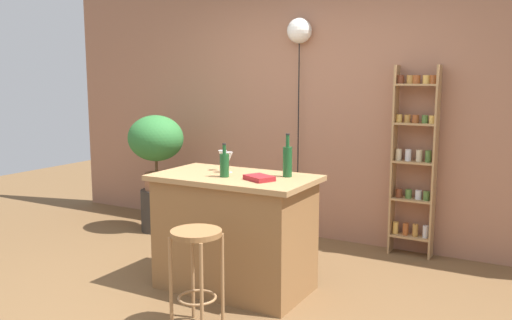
{
  "coord_description": "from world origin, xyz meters",
  "views": [
    {
      "loc": [
        2.15,
        -3.2,
        1.66
      ],
      "look_at": [
        0.05,
        0.55,
        1.0
      ],
      "focal_mm": 38.21,
      "sensor_mm": 36.0,
      "label": 1
    }
  ],
  "objects": [
    {
      "name": "cookbook",
      "position": [
        0.26,
        0.22,
        0.92
      ],
      "size": [
        0.25,
        0.23,
        0.03
      ],
      "primitive_type": "cube",
      "rotation": [
        0.0,
        0.0,
        -0.45
      ],
      "color": "maroon",
      "rests_on": "kitchen_counter"
    },
    {
      "name": "kitchen_counter",
      "position": [
        0.0,
        0.3,
        0.46
      ],
      "size": [
        1.24,
        0.71,
        0.91
      ],
      "color": "olive",
      "rests_on": "ground"
    },
    {
      "name": "bottle_olive_oil",
      "position": [
        -0.03,
        0.21,
        1.0
      ],
      "size": [
        0.07,
        0.07,
        0.26
      ],
      "color": "#194C23",
      "rests_on": "kitchen_counter"
    },
    {
      "name": "ground",
      "position": [
        0.0,
        0.0,
        0.0
      ],
      "size": [
        12.0,
        12.0,
        0.0
      ],
      "primitive_type": "plane",
      "color": "brown"
    },
    {
      "name": "spice_shelf",
      "position": [
        1.01,
        1.8,
        0.9
      ],
      "size": [
        0.39,
        0.16,
        1.76
      ],
      "color": "#A87F51",
      "rests_on": "ground"
    },
    {
      "name": "potted_plant",
      "position": [
        -1.58,
        1.28,
        0.98
      ],
      "size": [
        0.61,
        0.55,
        0.8
      ],
      "color": "#935B3D",
      "rests_on": "plant_stool"
    },
    {
      "name": "bottle_spirits_clear",
      "position": [
        0.38,
        0.44,
        1.03
      ],
      "size": [
        0.07,
        0.07,
        0.33
      ],
      "color": "#194C23",
      "rests_on": "kitchen_counter"
    },
    {
      "name": "wine_glass_center",
      "position": [
        -0.1,
        0.38,
        1.02
      ],
      "size": [
        0.07,
        0.07,
        0.16
      ],
      "color": "silver",
      "rests_on": "kitchen_counter"
    },
    {
      "name": "wine_glass_left",
      "position": [
        -0.2,
        0.44,
        1.02
      ],
      "size": [
        0.07,
        0.07,
        0.16
      ],
      "color": "silver",
      "rests_on": "kitchen_counter"
    },
    {
      "name": "pendant_globe_light",
      "position": [
        -0.18,
        1.84,
        2.09
      ],
      "size": [
        0.25,
        0.25,
        2.23
      ],
      "color": "black",
      "rests_on": "ground"
    },
    {
      "name": "bar_stool",
      "position": [
        0.15,
        -0.42,
        0.5
      ],
      "size": [
        0.34,
        0.34,
        0.67
      ],
      "color": "#997047",
      "rests_on": "ground"
    },
    {
      "name": "back_wall",
      "position": [
        0.0,
        1.95,
        1.4
      ],
      "size": [
        6.4,
        0.1,
        2.8
      ],
      "primitive_type": "cube",
      "color": "#9E6B51",
      "rests_on": "ground"
    },
    {
      "name": "plant_stool",
      "position": [
        -1.58,
        1.28,
        0.23
      ],
      "size": [
        0.36,
        0.36,
        0.45
      ],
      "primitive_type": "cylinder",
      "color": "#2D2823",
      "rests_on": "ground"
    }
  ]
}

